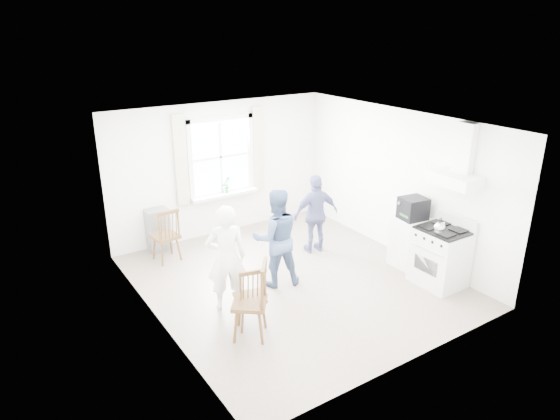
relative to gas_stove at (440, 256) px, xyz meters
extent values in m
cube|color=gray|center=(-1.91, 1.35, -0.49)|extent=(4.62, 5.12, 0.02)
cube|color=white|center=(-1.91, 3.87, 0.82)|extent=(4.62, 0.04, 2.64)
cube|color=white|center=(-1.91, -1.17, 0.82)|extent=(4.62, 0.04, 2.64)
cube|color=white|center=(-4.18, 1.35, 0.82)|extent=(0.04, 5.12, 2.64)
cube|color=white|center=(0.36, 1.35, 0.82)|extent=(0.04, 5.12, 2.64)
cube|color=white|center=(-1.91, 1.35, 2.13)|extent=(4.62, 5.12, 0.02)
cube|color=white|center=(-1.91, 3.83, 1.07)|extent=(1.20, 0.02, 1.40)
cube|color=white|center=(-1.91, 3.80, 1.81)|extent=(1.38, 0.09, 0.09)
cube|color=white|center=(-1.91, 3.80, 0.32)|extent=(1.38, 0.09, 0.09)
cube|color=white|center=(-2.56, 3.80, 1.07)|extent=(0.09, 0.09, 1.58)
cube|color=white|center=(-1.27, 3.80, 1.07)|extent=(0.09, 0.09, 1.58)
cube|color=white|center=(-1.91, 3.73, 0.34)|extent=(1.38, 0.24, 0.06)
cube|color=beige|center=(-2.73, 3.79, 1.12)|extent=(0.24, 0.05, 1.70)
cube|color=beige|center=(-1.09, 3.79, 1.12)|extent=(0.24, 0.05, 1.70)
cube|color=white|center=(0.11, 0.00, 1.26)|extent=(0.45, 0.76, 0.18)
cube|color=white|center=(0.26, 0.00, 1.73)|extent=(0.14, 0.30, 0.76)
cube|color=gray|center=(-3.31, 3.68, -0.08)|extent=(0.40, 0.30, 0.80)
cube|color=silver|center=(-0.01, 0.00, -0.02)|extent=(0.65, 0.76, 0.92)
cube|color=black|center=(-0.01, 0.00, 0.45)|extent=(0.61, 0.72, 0.03)
cube|color=silver|center=(0.29, 0.00, 0.54)|extent=(0.06, 0.76, 0.20)
cylinder|color=silver|center=(-0.35, 0.00, 0.22)|extent=(0.02, 0.61, 0.02)
sphere|color=silver|center=(-0.18, -0.06, 0.56)|extent=(0.17, 0.17, 0.17)
cylinder|color=silver|center=(-0.18, -0.06, 0.50)|extent=(0.16, 0.16, 0.03)
torus|color=black|center=(-0.18, -0.06, 0.66)|extent=(0.11, 0.05, 0.11)
cube|color=white|center=(0.07, 0.70, -0.03)|extent=(0.50, 0.55, 0.90)
cube|color=black|center=(0.02, 0.66, 0.51)|extent=(0.46, 0.43, 0.20)
cube|color=black|center=(0.02, 0.66, 0.70)|extent=(0.46, 0.43, 0.17)
cube|color=#A0734D|center=(0.08, 0.57, 0.50)|extent=(0.28, 0.22, 0.16)
cube|color=#4D3118|center=(-3.35, 3.21, -0.03)|extent=(0.46, 0.44, 0.05)
cube|color=#4D3118|center=(-3.33, 3.03, 0.24)|extent=(0.41, 0.10, 0.54)
cylinder|color=#4D3118|center=(-3.35, 3.21, -0.27)|extent=(0.04, 0.04, 0.43)
cube|color=#4D3118|center=(-3.13, 0.64, -0.06)|extent=(0.47, 0.46, 0.05)
cube|color=#4D3118|center=(-3.17, 0.47, 0.20)|extent=(0.38, 0.14, 0.51)
cylinder|color=#4D3118|center=(-3.13, 0.64, -0.28)|extent=(0.03, 0.03, 0.41)
cube|color=#4D3118|center=(-3.25, 0.42, 0.01)|extent=(0.63, 0.63, 0.05)
cube|color=#4D3118|center=(-3.10, 0.30, 0.31)|extent=(0.32, 0.39, 0.59)
cylinder|color=#4D3118|center=(-3.25, 0.42, -0.25)|extent=(0.04, 0.04, 0.47)
imported|color=white|center=(-3.17, 1.22, 0.32)|extent=(0.74, 0.74, 1.61)
imported|color=#42557A|center=(-2.18, 1.44, 0.32)|extent=(0.98, 0.98, 1.60)
imported|color=navy|center=(-0.92, 2.07, 0.24)|extent=(1.00, 1.00, 1.46)
imported|color=#306C37|center=(-1.86, 3.71, 0.54)|extent=(0.21, 0.21, 0.34)
camera|label=1|loc=(-6.06, -4.59, 3.48)|focal=32.00mm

